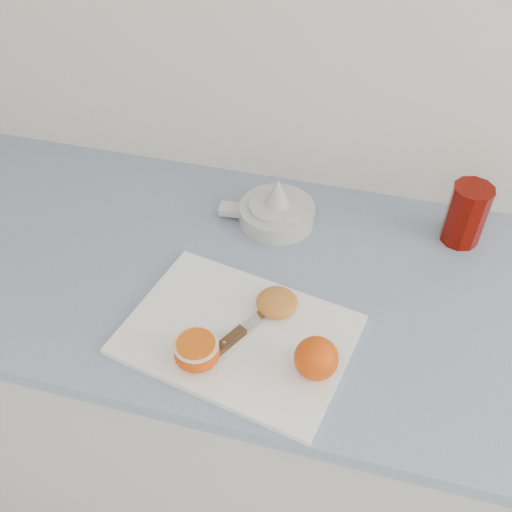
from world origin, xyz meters
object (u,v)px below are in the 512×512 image
object	(u,v)px
citrus_juicer	(276,210)
cutting_board	(238,335)
counter	(314,415)
half_orange	(197,352)
red_tumbler	(466,216)

from	to	relation	value
citrus_juicer	cutting_board	bearing A→B (deg)	-88.25
counter	citrus_juicer	world-z (taller)	citrus_juicer
cutting_board	half_orange	world-z (taller)	half_orange
half_orange	counter	bearing A→B (deg)	52.19
cutting_board	citrus_juicer	size ratio (longest dim) A/B	1.87
cutting_board	red_tumbler	xyz separation A→B (m)	(0.35, 0.35, 0.05)
counter	citrus_juicer	distance (m)	0.52
cutting_board	half_orange	distance (m)	0.09
counter	citrus_juicer	size ratio (longest dim) A/B	11.79
counter	cutting_board	distance (m)	0.49
counter	cutting_board	xyz separation A→B (m)	(-0.13, -0.16, 0.45)
counter	red_tumbler	size ratio (longest dim) A/B	18.30
counter	half_orange	bearing A→B (deg)	-127.81
cutting_board	red_tumbler	size ratio (longest dim) A/B	2.90
cutting_board	red_tumbler	bearing A→B (deg)	44.60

